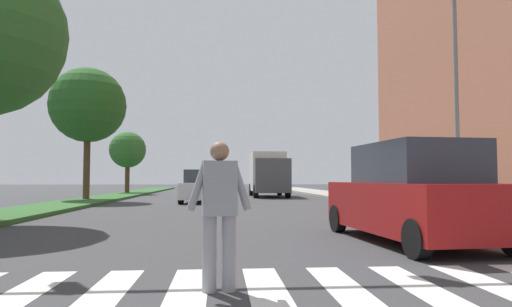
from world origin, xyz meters
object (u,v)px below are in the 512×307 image
tree_far (88,105)px  street_lamp_right (453,78)px  pedestrian_performer (219,208)px  suv_crossing (411,195)px  sedan_midblock (202,187)px  traffic_light_gantry (18,7)px  truck_box_delivery (268,173)px  tree_distant (128,150)px

tree_far → street_lamp_right: bearing=-37.3°
street_lamp_right → pedestrian_performer: bearing=-130.3°
street_lamp_right → suv_crossing: (-3.88, -5.46, -3.66)m
suv_crossing → sedan_midblock: bearing=107.4°
traffic_light_gantry → truck_box_delivery: 24.48m
pedestrian_performer → tree_far: bearing=109.8°
tree_far → suv_crossing: 20.81m
tree_distant → truck_box_delivery: bearing=-27.5°
truck_box_delivery → traffic_light_gantry: bearing=-106.6°
street_lamp_right → truck_box_delivery: size_ratio=1.21×
tree_distant → traffic_light_gantry: bearing=-82.4°
pedestrian_performer → truck_box_delivery: 26.58m
street_lamp_right → sedan_midblock: (-8.67, 9.87, -3.80)m
street_lamp_right → pedestrian_performer: 12.45m
truck_box_delivery → sedan_midblock: bearing=-120.3°
street_lamp_right → truck_box_delivery: bearing=104.1°
tree_far → truck_box_delivery: size_ratio=1.18×
sedan_midblock → truck_box_delivery: truck_box_delivery is taller
street_lamp_right → pedestrian_performer: street_lamp_right is taller
traffic_light_gantry → street_lamp_right: size_ratio=1.09×
tree_distant → sedan_midblock: tree_distant is taller
traffic_light_gantry → street_lamp_right: (11.31, 6.03, 0.26)m
traffic_light_gantry → truck_box_delivery: size_ratio=1.32×
tree_distant → sedan_midblock: bearing=-63.5°
street_lamp_right → suv_crossing: 7.63m
tree_distant → truck_box_delivery: tree_distant is taller
traffic_light_gantry → tree_far: bearing=102.2°
tree_far → sedan_midblock: tree_far is taller
tree_distant → traffic_light_gantry: size_ratio=0.60×
street_lamp_right → truck_box_delivery: (-4.34, 17.28, -2.96)m
sedan_midblock → truck_box_delivery: 8.63m
tree_far → street_lamp_right: size_ratio=0.98×
sedan_midblock → tree_distant: bearing=116.5°
traffic_light_gantry → tree_distant: bearing=97.6°
suv_crossing → pedestrian_performer: bearing=-136.6°
pedestrian_performer → truck_box_delivery: (3.36, 26.36, 0.70)m
traffic_light_gantry → sedan_midblock: size_ratio=1.82×
tree_distant → sedan_midblock: 14.84m
traffic_light_gantry → pedestrian_performer: bearing=-40.1°
street_lamp_right → suv_crossing: size_ratio=1.58×
suv_crossing → truck_box_delivery: truck_box_delivery is taller
tree_distant → street_lamp_right: 27.50m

